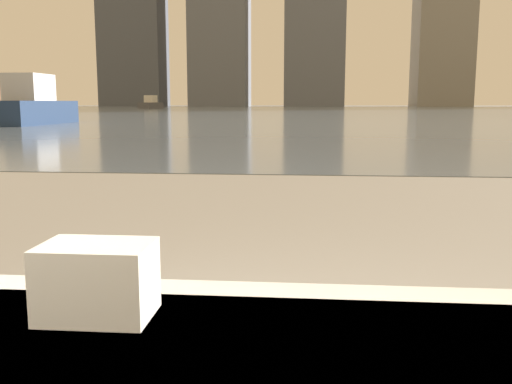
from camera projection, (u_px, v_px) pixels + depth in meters
towel_stack at (97, 280)px, 1.21m from camera, size 0.23×0.16×0.16m
harbor_water at (306, 111)px, 61.52m from camera, size 180.00×110.00×0.01m
harbor_boat_4 at (30, 107)px, 24.09m from camera, size 1.98×5.61×2.10m
harbor_boat_5 at (151, 104)px, 77.49m from camera, size 2.37×5.02×1.81m
skyline_tower_0 at (133, 13)px, 116.86m from camera, size 12.61×9.48×37.72m
skyline_tower_1 at (220, 14)px, 115.29m from camera, size 11.46×12.05×37.14m
skyline_tower_3 at (442, 48)px, 112.44m from camera, size 10.64×10.13×23.01m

